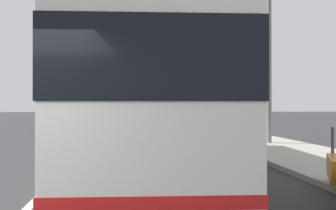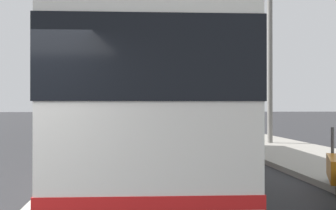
{
  "view_description": "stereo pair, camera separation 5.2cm",
  "coord_description": "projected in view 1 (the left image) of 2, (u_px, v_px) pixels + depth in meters",
  "views": [
    {
      "loc": [
        -3.4,
        -1.59,
        1.67
      ],
      "look_at": [
        5.84,
        -2.63,
        1.7
      ],
      "focal_mm": 40.34,
      "sensor_mm": 36.0,
      "label": 1
    },
    {
      "loc": [
        -3.4,
        -1.64,
        1.67
      ],
      "look_at": [
        5.84,
        -2.63,
        1.7
      ],
      "focal_mm": 40.34,
      "sensor_mm": 36.0,
      "label": 2
    }
  ],
  "objects": [
    {
      "name": "sidewalk_curb",
      "position": [
        282.0,
        149.0,
        13.95
      ],
      "size": [
        110.0,
        3.6,
        0.14
      ],
      "primitive_type": "cube",
      "color": "#9E998E",
      "rests_on": "ground"
    },
    {
      "name": "motorcycle_mid_row",
      "position": [
        336.0,
        173.0,
        6.75
      ],
      "size": [
        2.08,
        1.05,
        1.26
      ],
      "rotation": [
        0.0,
        0.0,
        -0.45
      ],
      "color": "black",
      "rests_on": "ground"
    },
    {
      "name": "car_behind_bus",
      "position": [
        138.0,
        115.0,
        44.22
      ],
      "size": [
        4.22,
        2.04,
        1.44
      ],
      "rotation": [
        0.0,
        0.0,
        0.05
      ],
      "color": "gray",
      "rests_on": "ground"
    },
    {
      "name": "car_side_street",
      "position": [
        92.0,
        114.0,
        48.59
      ],
      "size": [
        4.1,
        1.97,
        1.54
      ],
      "rotation": [
        0.0,
        0.0,
        3.2
      ],
      "color": "silver",
      "rests_on": "ground"
    },
    {
      "name": "utility_pole",
      "position": [
        269.0,
        58.0,
        15.86
      ],
      "size": [
        0.21,
        0.21,
        7.41
      ],
      "primitive_type": "cylinder",
      "color": "slate",
      "rests_on": "ground"
    },
    {
      "name": "car_ahead_same_lane",
      "position": [
        79.0,
        119.0,
        27.43
      ],
      "size": [
        4.06,
        2.07,
        1.5
      ],
      "rotation": [
        0.0,
        0.0,
        3.19
      ],
      "color": "gray",
      "rests_on": "ground"
    },
    {
      "name": "lane_divider_line",
      "position": [
        80.0,
        154.0,
        13.13
      ],
      "size": [
        110.0,
        0.16,
        0.01
      ],
      "primitive_type": "cube",
      "color": "silver",
      "rests_on": "ground"
    },
    {
      "name": "coach_bus",
      "position": [
        150.0,
        100.0,
        9.85
      ],
      "size": [
        11.62,
        3.25,
        3.23
      ],
      "rotation": [
        0.0,
        0.0,
        -0.06
      ],
      "color": "silver",
      "rests_on": "ground"
    }
  ]
}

